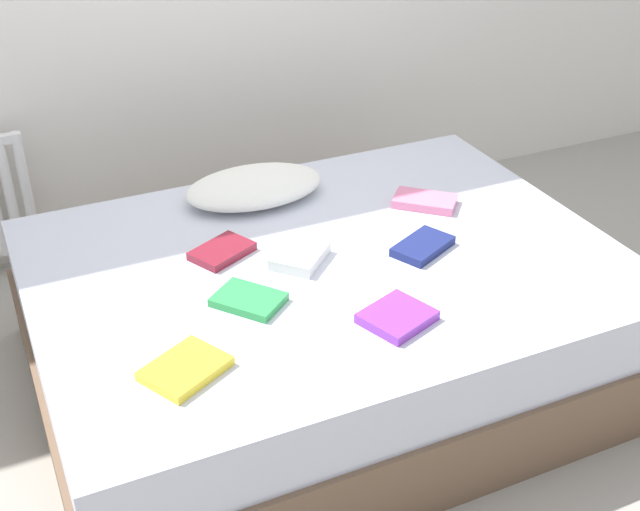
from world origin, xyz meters
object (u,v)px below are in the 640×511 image
at_px(bed, 326,318).
at_px(textbook_navy, 423,246).
at_px(textbook_yellow, 185,369).
at_px(textbook_green, 249,300).
at_px(textbook_purple, 397,317).
at_px(textbook_maroon, 222,251).
at_px(textbook_pink, 425,201).
at_px(pillow, 254,187).
at_px(textbook_white, 300,256).

distance_m(bed, textbook_navy, 0.43).
relative_size(textbook_yellow, textbook_green, 1.06).
xyz_separation_m(textbook_purple, textbook_navy, (0.29, 0.33, -0.00)).
height_order(textbook_purple, textbook_maroon, textbook_purple).
bearing_deg(textbook_pink, bed, -117.15).
bearing_deg(textbook_green, pillow, 118.91).
distance_m(textbook_purple, textbook_green, 0.46).
bearing_deg(textbook_maroon, textbook_purple, -85.42).
height_order(bed, textbook_green, textbook_green).
bearing_deg(textbook_navy, textbook_yellow, 172.03).
bearing_deg(textbook_navy, textbook_white, 139.34).
distance_m(pillow, textbook_yellow, 1.06).
bearing_deg(textbook_yellow, bed, 4.86).
bearing_deg(bed, textbook_pink, 20.95).
bearing_deg(textbook_navy, bed, 137.88).
distance_m(bed, textbook_yellow, 0.78).
distance_m(textbook_purple, textbook_yellow, 0.65).
height_order(textbook_navy, textbook_white, textbook_white).
bearing_deg(textbook_pink, textbook_green, -115.89).
xyz_separation_m(textbook_yellow, textbook_maroon, (0.30, 0.56, 0.00)).
xyz_separation_m(pillow, textbook_navy, (0.39, -0.61, -0.04)).
bearing_deg(textbook_navy, textbook_maroon, 132.27).
distance_m(textbook_maroon, textbook_white, 0.27).
bearing_deg(textbook_white, textbook_purple, -117.31).
xyz_separation_m(pillow, textbook_purple, (0.10, -0.94, -0.04)).
bearing_deg(textbook_yellow, textbook_navy, -10.16).
height_order(textbook_pink, textbook_green, textbook_pink).
bearing_deg(textbook_maroon, pillow, 27.76).
bearing_deg(textbook_green, textbook_navy, 55.91).
bearing_deg(textbook_navy, textbook_green, 158.97).
xyz_separation_m(textbook_yellow, textbook_white, (0.52, 0.41, 0.01)).
bearing_deg(textbook_yellow, textbook_pink, -0.20).
height_order(textbook_pink, textbook_navy, textbook_pink).
relative_size(pillow, textbook_white, 2.76).
distance_m(textbook_pink, textbook_purple, 0.77).
bearing_deg(textbook_white, textbook_yellow, 174.66).
bearing_deg(textbook_green, textbook_maroon, 137.60).
height_order(pillow, textbook_yellow, pillow).
bearing_deg(textbook_green, bed, 75.16).
height_order(bed, pillow, pillow).
bearing_deg(pillow, bed, -82.62).
height_order(pillow, textbook_green, pillow).
bearing_deg(textbook_maroon, textbook_navy, -48.39).
bearing_deg(textbook_maroon, textbook_white, -59.62).
distance_m(textbook_yellow, textbook_maroon, 0.63).
relative_size(textbook_pink, textbook_purple, 1.17).
bearing_deg(textbook_maroon, textbook_pink, -24.42).
relative_size(bed, textbook_white, 10.27).
xyz_separation_m(bed, textbook_pink, (0.50, 0.19, 0.27)).
distance_m(textbook_pink, textbook_maroon, 0.82).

